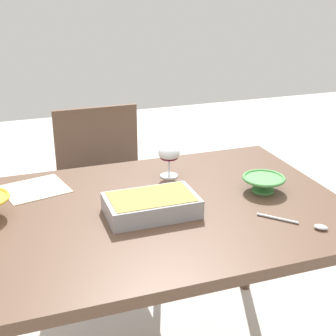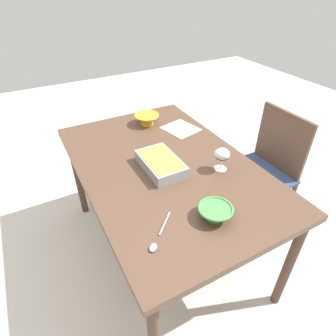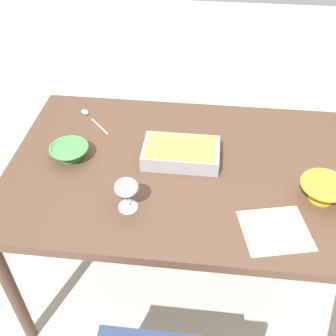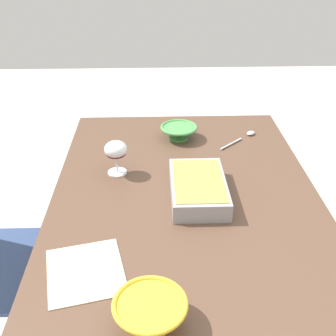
# 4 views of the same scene
# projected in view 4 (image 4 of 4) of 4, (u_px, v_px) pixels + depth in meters

# --- Properties ---
(dining_table) EXTENTS (1.45, 0.93, 0.75)m
(dining_table) POSITION_uv_depth(u_px,v_px,m) (186.00, 217.00, 1.47)
(dining_table) COLOR brown
(dining_table) RESTS_ON ground_plane
(wine_glass) EXTENTS (0.09, 0.09, 0.13)m
(wine_glass) POSITION_uv_depth(u_px,v_px,m) (116.00, 151.00, 1.55)
(wine_glass) COLOR white
(wine_glass) RESTS_ON dining_table
(casserole_dish) EXTENTS (0.31, 0.19, 0.07)m
(casserole_dish) POSITION_uv_depth(u_px,v_px,m) (198.00, 187.00, 1.44)
(casserole_dish) COLOR #99999E
(casserole_dish) RESTS_ON dining_table
(mixing_bowl) EXTENTS (0.16, 0.16, 0.06)m
(mixing_bowl) POSITION_uv_depth(u_px,v_px,m) (179.00, 131.00, 1.83)
(mixing_bowl) COLOR #4C994C
(mixing_bowl) RESTS_ON dining_table
(small_bowl) EXTENTS (0.18, 0.18, 0.07)m
(small_bowl) POSITION_uv_depth(u_px,v_px,m) (150.00, 312.00, 0.97)
(small_bowl) COLOR yellow
(small_bowl) RESTS_ON dining_table
(serving_spoon) EXTENTS (0.17, 0.18, 0.01)m
(serving_spoon) POSITION_uv_depth(u_px,v_px,m) (244.00, 136.00, 1.85)
(serving_spoon) COLOR silver
(serving_spoon) RESTS_ON dining_table
(napkin) EXTENTS (0.27, 0.25, 0.00)m
(napkin) POSITION_uv_depth(u_px,v_px,m) (85.00, 271.00, 1.14)
(napkin) COLOR beige
(napkin) RESTS_ON dining_table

